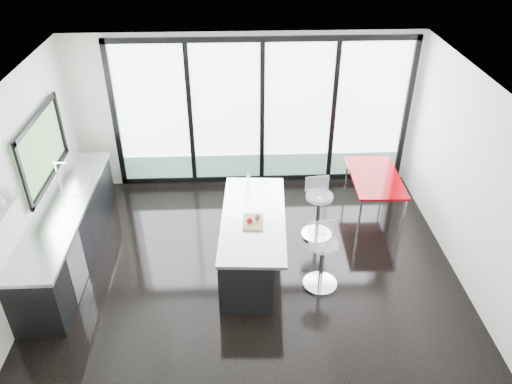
{
  "coord_description": "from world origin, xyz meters",
  "views": [
    {
      "loc": [
        -0.16,
        -5.59,
        4.93
      ],
      "look_at": [
        0.1,
        0.3,
        1.15
      ],
      "focal_mm": 35.0,
      "sensor_mm": 36.0,
      "label": 1
    }
  ],
  "objects_px": {
    "bar_stool_near": "(322,264)",
    "red_table": "(373,195)",
    "island": "(249,241)",
    "bar_stool_far": "(318,215)"
  },
  "relations": [
    {
      "from": "bar_stool_near",
      "to": "red_table",
      "type": "distance_m",
      "value": 2.06
    },
    {
      "from": "island",
      "to": "bar_stool_near",
      "type": "distance_m",
      "value": 1.11
    },
    {
      "from": "island",
      "to": "bar_stool_near",
      "type": "height_order",
      "value": "island"
    },
    {
      "from": "bar_stool_near",
      "to": "bar_stool_far",
      "type": "relative_size",
      "value": 0.99
    },
    {
      "from": "bar_stool_near",
      "to": "red_table",
      "type": "relative_size",
      "value": 0.56
    },
    {
      "from": "island",
      "to": "bar_stool_far",
      "type": "xyz_separation_m",
      "value": [
        1.11,
        0.66,
        -0.05
      ]
    },
    {
      "from": "island",
      "to": "bar_stool_far",
      "type": "distance_m",
      "value": 1.29
    },
    {
      "from": "island",
      "to": "bar_stool_far",
      "type": "relative_size",
      "value": 2.81
    },
    {
      "from": "bar_stool_near",
      "to": "red_table",
      "type": "bearing_deg",
      "value": 48.26
    },
    {
      "from": "island",
      "to": "red_table",
      "type": "xyz_separation_m",
      "value": [
        2.13,
        1.23,
        -0.07
      ]
    }
  ]
}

